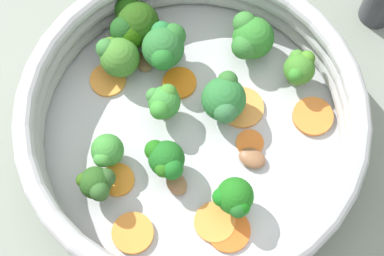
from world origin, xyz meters
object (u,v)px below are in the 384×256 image
(carrot_slice_3, at_px, (180,83))
(broccoli_floret_2, at_px, (251,38))
(carrot_slice_2, at_px, (215,222))
(mushroom_piece_2, at_px, (144,62))
(broccoli_floret_3, at_px, (118,56))
(mushroom_piece_1, at_px, (252,158))
(carrot_slice_0, at_px, (242,108))
(broccoli_floret_0, at_px, (164,46))
(mushroom_piece_0, at_px, (177,184))
(skillet, at_px, (192,136))
(broccoli_floret_9, at_px, (224,99))
(broccoli_floret_6, at_px, (164,102))
(broccoli_floret_1, at_px, (133,25))
(broccoli_floret_4, at_px, (107,152))
(carrot_slice_1, at_px, (118,180))
(broccoli_floret_7, at_px, (97,183))
(broccoli_floret_8, at_px, (234,198))
(carrot_slice_5, at_px, (229,231))
(broccoli_floret_10, at_px, (299,68))
(broccoli_floret_5, at_px, (166,160))
(carrot_slice_4, at_px, (108,80))
(carrot_slice_7, at_px, (133,233))
(carrot_slice_8, at_px, (250,143))
(carrot_slice_6, at_px, (313,116))

(carrot_slice_3, relative_size, broccoli_floret_2, 0.70)
(carrot_slice_2, bearing_deg, mushroom_piece_2, 73.80)
(broccoli_floret_3, relative_size, mushroom_piece_1, 1.77)
(carrot_slice_0, height_order, broccoli_floret_0, broccoli_floret_0)
(mushroom_piece_0, bearing_deg, carrot_slice_3, 49.90)
(skillet, xyz_separation_m, broccoli_floret_0, (0.03, 0.08, 0.04))
(skillet, relative_size, broccoli_floret_9, 6.24)
(skillet, distance_m, broccoli_floret_6, 0.05)
(carrot_slice_2, relative_size, broccoli_floret_1, 0.72)
(broccoli_floret_3, relative_size, broccoli_floret_4, 1.20)
(carrot_slice_0, distance_m, carrot_slice_2, 0.12)
(carrot_slice_1, height_order, carrot_slice_3, same)
(carrot_slice_1, distance_m, mushroom_piece_0, 0.06)
(broccoli_floret_0, relative_size, mushroom_piece_0, 2.20)
(broccoli_floret_6, bearing_deg, carrot_slice_0, -35.56)
(broccoli_floret_7, bearing_deg, skillet, -4.98)
(carrot_slice_3, distance_m, broccoli_floret_8, 0.14)
(carrot_slice_3, bearing_deg, broccoli_floret_7, -162.51)
(carrot_slice_2, bearing_deg, broccoli_floret_9, 46.07)
(skillet, bearing_deg, carrot_slice_5, -109.79)
(carrot_slice_5, relative_size, broccoli_floret_3, 0.88)
(broccoli_floret_1, height_order, broccoli_floret_10, broccoli_floret_1)
(broccoli_floret_5, bearing_deg, broccoli_floret_4, 131.39)
(broccoli_floret_4, bearing_deg, mushroom_piece_1, -39.08)
(carrot_slice_4, bearing_deg, broccoli_floret_4, -125.30)
(broccoli_floret_3, relative_size, mushroom_piece_2, 2.01)
(carrot_slice_7, relative_size, broccoli_floret_7, 0.95)
(skillet, relative_size, broccoli_floret_6, 7.25)
(broccoli_floret_7, bearing_deg, broccoli_floret_4, 37.80)
(broccoli_floret_2, bearing_deg, broccoli_floret_3, 149.90)
(carrot_slice_4, height_order, broccoli_floret_7, broccoli_floret_7)
(carrot_slice_8, xyz_separation_m, broccoli_floret_7, (-0.15, 0.05, 0.03))
(carrot_slice_7, xyz_separation_m, broccoli_floret_5, (0.07, 0.03, 0.03))
(carrot_slice_0, xyz_separation_m, broccoli_floret_3, (-0.07, 0.12, 0.03))
(carrot_slice_6, height_order, broccoli_floret_8, broccoli_floret_8)
(carrot_slice_2, relative_size, broccoli_floret_8, 0.85)
(carrot_slice_8, xyz_separation_m, broccoli_floret_4, (-0.12, 0.08, 0.02))
(carrot_slice_4, distance_m, carrot_slice_7, 0.17)
(carrot_slice_4, xyz_separation_m, broccoli_floret_6, (0.02, -0.07, 0.03))
(broccoli_floret_6, distance_m, mushroom_piece_1, 0.10)
(carrot_slice_8, relative_size, mushroom_piece_2, 1.17)
(carrot_slice_4, bearing_deg, broccoli_floret_1, 22.79)
(broccoli_floret_6, bearing_deg, broccoli_floret_9, -37.16)
(skillet, distance_m, carrot_slice_5, 0.11)
(skillet, height_order, broccoli_floret_10, broccoli_floret_10)
(broccoli_floret_8, bearing_deg, carrot_slice_4, 94.46)
(mushroom_piece_1, bearing_deg, broccoli_floret_1, 92.27)
(broccoli_floret_1, height_order, broccoli_floret_4, broccoli_floret_1)
(carrot_slice_3, relative_size, carrot_slice_8, 1.26)
(carrot_slice_2, bearing_deg, skillet, 64.30)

